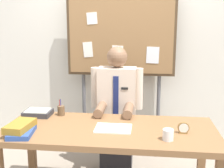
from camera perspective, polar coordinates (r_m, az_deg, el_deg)
back_wall at (r=3.63m, az=2.04°, el=7.83°), size 6.40×0.08×2.70m
desk at (r=2.54m, az=-0.51°, el=-10.42°), size 1.84×0.80×0.72m
person at (r=3.12m, az=0.94°, el=-6.15°), size 0.55×0.56×1.37m
bulletin_board at (r=3.42m, az=1.76°, el=9.19°), size 1.28×0.09×1.96m
book_stack at (r=2.48m, az=-17.61°, el=-8.44°), size 0.22×0.32×0.10m
open_notebook at (r=2.49m, az=0.25°, el=-8.80°), size 0.31×0.23×0.01m
desk_clock at (r=2.46m, az=13.98°, el=-8.52°), size 0.09×0.04×0.09m
coffee_mug at (r=2.30m, az=11.05°, el=-9.84°), size 0.09×0.09×0.09m
pen_holder at (r=2.88m, az=-10.06°, el=-5.17°), size 0.07×0.07×0.16m
paper_tray at (r=2.92m, az=-14.46°, el=-5.56°), size 0.26×0.20×0.06m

